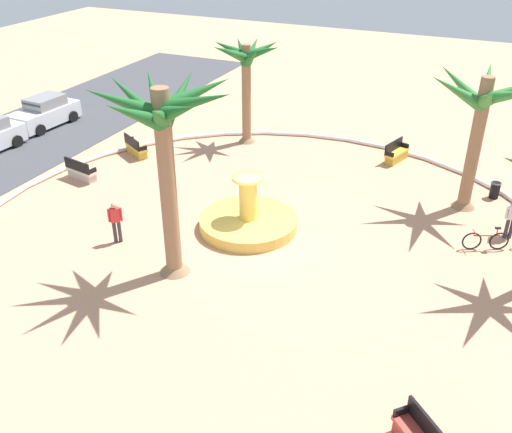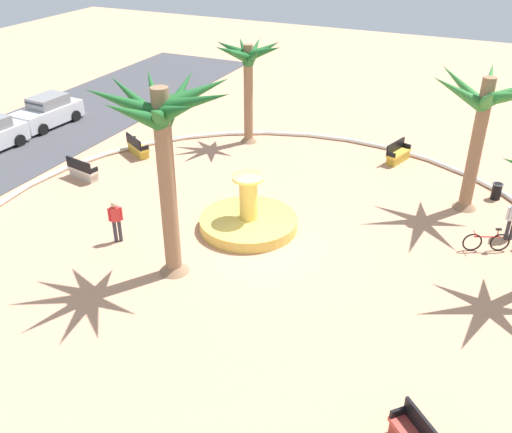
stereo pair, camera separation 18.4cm
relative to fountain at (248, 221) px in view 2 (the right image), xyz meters
name	(u,v)px [view 2 (the right image)]	position (x,y,z in m)	size (l,w,h in m)	color
ground_plane	(259,245)	(-0.95, -0.91, -0.32)	(80.00, 80.00, 0.00)	tan
plaza_curb	(259,242)	(-0.95, -0.91, -0.22)	(22.91, 22.91, 0.20)	silver
fountain	(248,221)	(0.00, 0.00, 0.00)	(3.81, 3.81, 2.24)	gold
palm_tree_near_fountain	(163,134)	(-3.76, 1.04, 4.74)	(4.27, 4.45, 6.76)	#8E6B4C
palm_tree_by_curb	(248,66)	(8.18, 3.91, 3.69)	(3.46, 3.58, 5.33)	#8E6B4C
palm_tree_far_side	(484,113)	(5.29, -7.47, 3.81)	(4.63, 4.42, 5.76)	#8E6B4C
bench_east	(398,155)	(8.89, -3.84, 0.03)	(1.68, 0.94, 1.00)	gold
bench_west	(138,148)	(4.23, 8.17, 0.03)	(1.23, 1.64, 1.00)	gold
bench_southeast	(83,172)	(0.87, 8.83, 0.03)	(0.79, 1.67, 1.00)	beige
trash_bin	(497,191)	(6.70, -8.56, 0.07)	(0.46, 0.46, 0.73)	black
bicycle_by_lamppost	(486,242)	(2.15, -8.57, 0.07)	(0.77, 1.59, 0.94)	black
person_pedestrian_stroll	(116,219)	(-2.94, 4.02, 0.62)	(0.36, 0.44, 1.67)	#33333D
parked_car_third	(48,112)	(5.67, 15.24, 0.46)	(4.10, 2.11, 1.67)	silver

